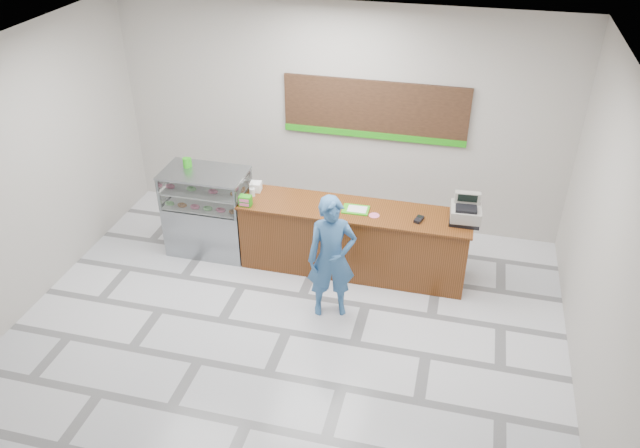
% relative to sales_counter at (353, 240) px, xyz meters
% --- Properties ---
extents(floor, '(7.00, 7.00, 0.00)m').
position_rel_sales_counter_xyz_m(floor, '(-0.55, -1.55, -0.52)').
color(floor, silver).
rests_on(floor, ground).
extents(back_wall, '(7.00, 0.00, 7.00)m').
position_rel_sales_counter_xyz_m(back_wall, '(-0.55, 1.45, 1.23)').
color(back_wall, '#B4AFA6').
rests_on(back_wall, floor).
extents(ceiling, '(7.00, 7.00, 0.00)m').
position_rel_sales_counter_xyz_m(ceiling, '(-0.55, -1.55, 2.98)').
color(ceiling, silver).
rests_on(ceiling, back_wall).
extents(sales_counter, '(3.26, 0.76, 1.03)m').
position_rel_sales_counter_xyz_m(sales_counter, '(0.00, 0.00, 0.00)').
color(sales_counter, brown).
rests_on(sales_counter, floor).
extents(display_case, '(1.22, 0.72, 1.33)m').
position_rel_sales_counter_xyz_m(display_case, '(-2.22, -0.00, 0.16)').
color(display_case, gray).
rests_on(display_case, floor).
extents(menu_board, '(2.80, 0.06, 0.90)m').
position_rel_sales_counter_xyz_m(menu_board, '(-0.00, 1.41, 1.42)').
color(menu_board, black).
rests_on(menu_board, back_wall).
extents(cash_register, '(0.42, 0.44, 0.38)m').
position_rel_sales_counter_xyz_m(cash_register, '(1.50, 0.06, 0.65)').
color(cash_register, black).
rests_on(cash_register, sales_counter).
extents(card_terminal, '(0.14, 0.19, 0.04)m').
position_rel_sales_counter_xyz_m(card_terminal, '(0.90, -0.10, 0.54)').
color(card_terminal, black).
rests_on(card_terminal, sales_counter).
extents(serving_tray, '(0.37, 0.27, 0.02)m').
position_rel_sales_counter_xyz_m(serving_tray, '(0.02, -0.03, 0.52)').
color(serving_tray, green).
rests_on(serving_tray, sales_counter).
extents(napkin_box, '(0.17, 0.17, 0.13)m').
position_rel_sales_counter_xyz_m(napkin_box, '(-1.50, 0.17, 0.58)').
color(napkin_box, white).
rests_on(napkin_box, sales_counter).
extents(straw_cup, '(0.08, 0.08, 0.11)m').
position_rel_sales_counter_xyz_m(straw_cup, '(-1.50, 0.01, 0.57)').
color(straw_cup, silver).
rests_on(straw_cup, sales_counter).
extents(promo_box, '(0.17, 0.11, 0.15)m').
position_rel_sales_counter_xyz_m(promo_box, '(-1.50, -0.27, 0.59)').
color(promo_box, '#239C14').
rests_on(promo_box, sales_counter).
extents(donut_decal, '(0.15, 0.15, 0.00)m').
position_rel_sales_counter_xyz_m(donut_decal, '(0.30, -0.11, 0.52)').
color(donut_decal, '#E5638C').
rests_on(donut_decal, sales_counter).
extents(green_cup_left, '(0.08, 0.08, 0.13)m').
position_rel_sales_counter_xyz_m(green_cup_left, '(-2.49, 0.12, 0.88)').
color(green_cup_left, '#239C14').
rests_on(green_cup_left, display_case).
extents(green_cup_right, '(0.09, 0.09, 0.15)m').
position_rel_sales_counter_xyz_m(green_cup_right, '(-2.52, 0.08, 0.89)').
color(green_cup_right, '#239C14').
rests_on(green_cup_right, display_case).
extents(customer, '(0.73, 0.59, 1.72)m').
position_rel_sales_counter_xyz_m(customer, '(-0.09, -0.99, 0.35)').
color(customer, '#346297').
rests_on(customer, floor).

